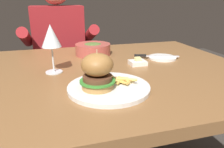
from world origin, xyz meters
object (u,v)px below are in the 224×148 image
object	(u,v)px
soup_bowl	(93,49)
burger_sandwich	(97,71)
table_knife	(152,56)
diner_person	(61,63)
main_plate	(109,88)
butter_dish	(138,62)
bread_plate	(162,58)
wine_glass	(51,37)

from	to	relation	value
soup_bowl	burger_sandwich	bearing A→B (deg)	-99.48
table_knife	diner_person	size ratio (longest dim) A/B	0.19
main_plate	butter_dish	distance (m)	0.32
table_knife	diner_person	xyz separation A→B (m)	(-0.43, 0.66, -0.19)
burger_sandwich	diner_person	size ratio (longest dim) A/B	0.11
burger_sandwich	bread_plate	xyz separation A→B (m)	(0.41, 0.32, -0.07)
butter_dish	soup_bowl	xyz separation A→B (m)	(-0.16, 0.24, 0.02)
main_plate	bread_plate	world-z (taller)	main_plate
wine_glass	burger_sandwich	bearing A→B (deg)	-61.48
diner_person	soup_bowl	bearing A→B (deg)	-72.55
diner_person	burger_sandwich	bearing A→B (deg)	-85.71
table_knife	butter_dish	distance (m)	0.14
bread_plate	diner_person	bearing A→B (deg)	125.47
main_plate	diner_person	bearing A→B (deg)	96.64
bread_plate	wine_glass	bearing A→B (deg)	-172.51
main_plate	diner_person	size ratio (longest dim) A/B	0.24
bread_plate	butter_dish	bearing A→B (deg)	-157.81
table_knife	diner_person	world-z (taller)	diner_person
wine_glass	soup_bowl	bearing A→B (deg)	49.08
main_plate	soup_bowl	distance (m)	0.49
wine_glass	bread_plate	size ratio (longest dim) A/B	1.42
main_plate	table_knife	bearing A→B (deg)	45.41
diner_person	wine_glass	bearing A→B (deg)	-94.48
wine_glass	diner_person	world-z (taller)	diner_person
wine_glass	bread_plate	bearing A→B (deg)	7.49
wine_glass	soup_bowl	size ratio (longest dim) A/B	1.05
bread_plate	table_knife	bearing A→B (deg)	161.19
bread_plate	diner_person	distance (m)	0.85
soup_bowl	wine_glass	bearing A→B (deg)	-130.92
soup_bowl	bread_plate	bearing A→B (deg)	-28.62
table_knife	soup_bowl	world-z (taller)	soup_bowl
burger_sandwich	butter_dish	xyz separation A→B (m)	(0.24, 0.25, -0.06)
burger_sandwich	soup_bowl	xyz separation A→B (m)	(0.08, 0.49, -0.04)
main_plate	table_knife	xyz separation A→B (m)	(0.32, 0.32, 0.01)
burger_sandwich	soup_bowl	bearing A→B (deg)	80.52
bread_plate	butter_dish	size ratio (longest dim) A/B	1.85
main_plate	wine_glass	bearing A→B (deg)	126.26
table_knife	butter_dish	size ratio (longest dim) A/B	2.91
main_plate	burger_sandwich	xyz separation A→B (m)	(-0.04, -0.01, 0.07)
table_knife	soup_bowl	xyz separation A→B (m)	(-0.28, 0.16, 0.02)
butter_dish	soup_bowl	size ratio (longest dim) A/B	0.40
burger_sandwich	soup_bowl	distance (m)	0.50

